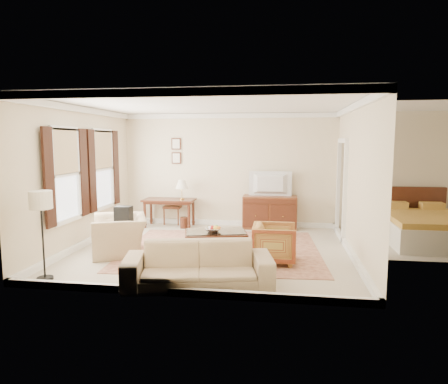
% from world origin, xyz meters
% --- Properties ---
extents(room_shell, '(5.51, 5.01, 2.91)m').
position_xyz_m(room_shell, '(0.00, 0.00, 2.47)').
color(room_shell, beige).
rests_on(room_shell, ground).
extents(annex_bedroom, '(3.00, 2.70, 2.90)m').
position_xyz_m(annex_bedroom, '(4.49, 1.15, 0.34)').
color(annex_bedroom, beige).
rests_on(annex_bedroom, ground).
extents(window_front, '(0.12, 1.56, 1.80)m').
position_xyz_m(window_front, '(-2.70, -0.70, 1.55)').
color(window_front, '#CCB284').
rests_on(window_front, room_shell).
extents(window_rear, '(0.12, 1.56, 1.80)m').
position_xyz_m(window_rear, '(-2.70, 0.90, 1.55)').
color(window_rear, '#CCB284').
rests_on(window_rear, room_shell).
extents(doorway, '(0.10, 1.12, 2.25)m').
position_xyz_m(doorway, '(2.71, 1.50, 1.08)').
color(doorway, white).
rests_on(doorway, room_shell).
extents(rug, '(4.07, 3.56, 0.01)m').
position_xyz_m(rug, '(0.19, 0.05, 0.01)').
color(rug, brown).
rests_on(rug, room_shell).
extents(writing_desk, '(1.31, 0.65, 0.71)m').
position_xyz_m(writing_desk, '(-1.48, 2.07, 0.60)').
color(writing_desk, '#452013').
rests_on(writing_desk, room_shell).
extents(desk_chair, '(0.55, 0.55, 1.05)m').
position_xyz_m(desk_chair, '(-1.49, 2.42, 0.53)').
color(desk_chair, brown).
rests_on(desk_chair, room_shell).
extents(desk_lamp, '(0.32, 0.32, 0.50)m').
position_xyz_m(desk_lamp, '(-1.15, 2.07, 0.96)').
color(desk_lamp, silver).
rests_on(desk_lamp, writing_desk).
extents(framed_prints, '(0.25, 0.04, 0.68)m').
position_xyz_m(framed_prints, '(-1.38, 2.47, 1.94)').
color(framed_prints, '#452013').
rests_on(framed_prints, room_shell).
extents(sideboard, '(1.34, 0.52, 0.83)m').
position_xyz_m(sideboard, '(1.08, 2.21, 0.41)').
color(sideboard, brown).
rests_on(sideboard, room_shell).
extents(tv, '(1.01, 0.58, 0.13)m').
position_xyz_m(tv, '(1.08, 2.19, 1.33)').
color(tv, black).
rests_on(tv, sideboard).
extents(coffee_table, '(1.29, 0.93, 0.49)m').
position_xyz_m(coffee_table, '(0.14, -0.43, 0.38)').
color(coffee_table, '#452013').
rests_on(coffee_table, room_shell).
extents(fruit_bowl, '(0.42, 0.42, 0.10)m').
position_xyz_m(fruit_bowl, '(0.11, -0.50, 0.54)').
color(fruit_bowl, silver).
rests_on(fruit_bowl, coffee_table).
extents(book_a, '(0.27, 0.15, 0.38)m').
position_xyz_m(book_a, '(-0.11, -0.41, 0.19)').
color(book_a, brown).
rests_on(book_a, coffee_table).
extents(book_b, '(0.26, 0.16, 0.38)m').
position_xyz_m(book_b, '(0.26, -0.46, 0.19)').
color(book_b, brown).
rests_on(book_b, coffee_table).
extents(striped_armchair, '(0.72, 0.76, 0.78)m').
position_xyz_m(striped_armchair, '(1.26, -0.66, 0.39)').
color(striped_armchair, brown).
rests_on(striped_armchair, room_shell).
extents(club_armchair, '(1.12, 1.33, 0.99)m').
position_xyz_m(club_armchair, '(-1.74, -0.50, 0.50)').
color(club_armchair, tan).
rests_on(club_armchair, room_shell).
extents(backpack, '(0.33, 0.38, 0.40)m').
position_xyz_m(backpack, '(-1.70, -0.38, 0.75)').
color(backpack, black).
rests_on(backpack, club_armchair).
extents(sofa, '(2.31, 1.08, 0.87)m').
position_xyz_m(sofa, '(0.15, -2.00, 0.44)').
color(sofa, tan).
rests_on(sofa, room_shell).
extents(floor_lamp, '(0.35, 0.35, 1.42)m').
position_xyz_m(floor_lamp, '(-2.32, -2.11, 1.18)').
color(floor_lamp, black).
rests_on(floor_lamp, room_shell).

